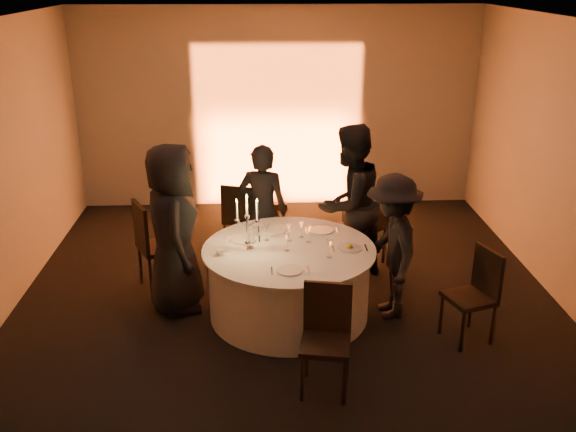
{
  "coord_description": "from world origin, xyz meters",
  "views": [
    {
      "loc": [
        -0.29,
        -6.05,
        3.47
      ],
      "look_at": [
        0.0,
        0.2,
        1.05
      ],
      "focal_mm": 40.0,
      "sensor_mm": 36.0,
      "label": 1
    }
  ],
  "objects_px": {
    "banquet_table": "(289,282)",
    "coffee_cup": "(220,252)",
    "candelabra": "(247,230)",
    "guest_right": "(392,247)",
    "chair_back_right": "(368,221)",
    "guest_back_left": "(263,210)",
    "chair_right": "(477,290)",
    "chair_front": "(326,332)",
    "chair_left": "(152,241)",
    "chair_back_left": "(240,215)",
    "guest_left": "(173,229)",
    "guest_back_right": "(349,204)"
  },
  "relations": [
    {
      "from": "banquet_table",
      "to": "candelabra",
      "type": "xyz_separation_m",
      "value": [
        -0.42,
        -0.01,
        0.6
      ]
    },
    {
      "from": "guest_back_right",
      "to": "coffee_cup",
      "type": "bearing_deg",
      "value": -6.95
    },
    {
      "from": "banquet_table",
      "to": "guest_right",
      "type": "distance_m",
      "value": 1.14
    },
    {
      "from": "guest_back_left",
      "to": "candelabra",
      "type": "height_order",
      "value": "guest_back_left"
    },
    {
      "from": "chair_front",
      "to": "guest_back_left",
      "type": "bearing_deg",
      "value": 113.21
    },
    {
      "from": "guest_left",
      "to": "guest_right",
      "type": "relative_size",
      "value": 1.18
    },
    {
      "from": "chair_back_left",
      "to": "banquet_table",
      "type": "bearing_deg",
      "value": 126.17
    },
    {
      "from": "chair_right",
      "to": "coffee_cup",
      "type": "height_order",
      "value": "chair_right"
    },
    {
      "from": "guest_left",
      "to": "coffee_cup",
      "type": "height_order",
      "value": "guest_left"
    },
    {
      "from": "chair_back_right",
      "to": "guest_back_right",
      "type": "distance_m",
      "value": 0.58
    },
    {
      "from": "guest_back_left",
      "to": "guest_right",
      "type": "xyz_separation_m",
      "value": [
        1.32,
        -1.07,
        -0.02
      ]
    },
    {
      "from": "candelabra",
      "to": "guest_right",
      "type": "bearing_deg",
      "value": -1.25
    },
    {
      "from": "banquet_table",
      "to": "chair_right",
      "type": "distance_m",
      "value": 1.9
    },
    {
      "from": "chair_front",
      "to": "guest_back_right",
      "type": "height_order",
      "value": "guest_back_right"
    },
    {
      "from": "guest_back_left",
      "to": "guest_back_right",
      "type": "distance_m",
      "value": 1.02
    },
    {
      "from": "chair_back_right",
      "to": "chair_right",
      "type": "xyz_separation_m",
      "value": [
        0.78,
        -1.75,
        -0.05
      ]
    },
    {
      "from": "chair_left",
      "to": "chair_front",
      "type": "bearing_deg",
      "value": -163.44
    },
    {
      "from": "guest_left",
      "to": "candelabra",
      "type": "distance_m",
      "value": 0.82
    },
    {
      "from": "guest_left",
      "to": "guest_back_left",
      "type": "distance_m",
      "value": 1.25
    },
    {
      "from": "chair_back_right",
      "to": "chair_left",
      "type": "bearing_deg",
      "value": -25.97
    },
    {
      "from": "chair_left",
      "to": "guest_back_left",
      "type": "xyz_separation_m",
      "value": [
        1.25,
        0.37,
        0.2
      ]
    },
    {
      "from": "guest_back_right",
      "to": "guest_right",
      "type": "bearing_deg",
      "value": 69.75
    },
    {
      "from": "chair_back_left",
      "to": "chair_right",
      "type": "bearing_deg",
      "value": 154.98
    },
    {
      "from": "chair_left",
      "to": "chair_front",
      "type": "height_order",
      "value": "chair_left"
    },
    {
      "from": "guest_back_right",
      "to": "guest_right",
      "type": "xyz_separation_m",
      "value": [
        0.33,
        -0.88,
        -0.16
      ]
    },
    {
      "from": "chair_right",
      "to": "chair_front",
      "type": "relative_size",
      "value": 0.99
    },
    {
      "from": "chair_back_right",
      "to": "candelabra",
      "type": "bearing_deg",
      "value": 1.73
    },
    {
      "from": "guest_back_left",
      "to": "banquet_table",
      "type": "bearing_deg",
      "value": 118.05
    },
    {
      "from": "chair_back_right",
      "to": "guest_back_right",
      "type": "relative_size",
      "value": 0.55
    },
    {
      "from": "chair_back_right",
      "to": "guest_right",
      "type": "bearing_deg",
      "value": 53.82
    },
    {
      "from": "chair_left",
      "to": "chair_back_right",
      "type": "distance_m",
      "value": 2.6
    },
    {
      "from": "guest_back_left",
      "to": "candelabra",
      "type": "distance_m",
      "value": 1.07
    },
    {
      "from": "chair_front",
      "to": "chair_left",
      "type": "bearing_deg",
      "value": 143.09
    },
    {
      "from": "candelabra",
      "to": "guest_left",
      "type": "bearing_deg",
      "value": 164.0
    },
    {
      "from": "chair_front",
      "to": "candelabra",
      "type": "xyz_separation_m",
      "value": [
        -0.69,
        1.26,
        0.44
      ]
    },
    {
      "from": "chair_right",
      "to": "guest_right",
      "type": "bearing_deg",
      "value": -143.12
    },
    {
      "from": "chair_back_right",
      "to": "chair_front",
      "type": "xyz_separation_m",
      "value": [
        -0.77,
        -2.46,
        -0.04
      ]
    },
    {
      "from": "guest_right",
      "to": "candelabra",
      "type": "relative_size",
      "value": 2.58
    },
    {
      "from": "chair_back_right",
      "to": "guest_right",
      "type": "xyz_separation_m",
      "value": [
        0.03,
        -1.23,
        0.19
      ]
    },
    {
      "from": "chair_back_left",
      "to": "chair_left",
      "type": "bearing_deg",
      "value": 61.19
    },
    {
      "from": "chair_left",
      "to": "guest_left",
      "type": "bearing_deg",
      "value": -171.44
    },
    {
      "from": "chair_left",
      "to": "guest_right",
      "type": "bearing_deg",
      "value": -131.27
    },
    {
      "from": "guest_back_right",
      "to": "chair_front",
      "type": "bearing_deg",
      "value": 36.26
    },
    {
      "from": "guest_left",
      "to": "guest_back_right",
      "type": "bearing_deg",
      "value": -82.52
    },
    {
      "from": "banquet_table",
      "to": "guest_back_left",
      "type": "distance_m",
      "value": 1.14
    },
    {
      "from": "chair_back_left",
      "to": "guest_right",
      "type": "height_order",
      "value": "guest_right"
    },
    {
      "from": "chair_front",
      "to": "guest_left",
      "type": "bearing_deg",
      "value": 145.15
    },
    {
      "from": "banquet_table",
      "to": "coffee_cup",
      "type": "bearing_deg",
      "value": -169.02
    },
    {
      "from": "guest_left",
      "to": "guest_back_left",
      "type": "height_order",
      "value": "guest_left"
    },
    {
      "from": "chair_back_right",
      "to": "candelabra",
      "type": "relative_size",
      "value": 1.71
    }
  ]
}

